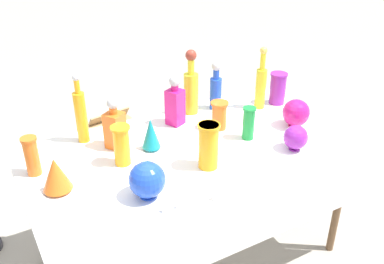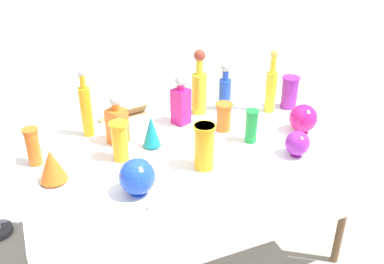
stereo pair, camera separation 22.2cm
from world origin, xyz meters
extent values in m
plane|color=#A0998C|center=(0.00, 0.00, 0.00)|extent=(40.00, 40.00, 0.00)
cube|color=white|center=(0.00, 0.00, 0.74)|extent=(1.75, 0.97, 0.03)
cube|color=white|center=(0.00, -0.49, 0.60)|extent=(1.75, 0.01, 0.31)
cylinder|color=brown|center=(0.77, -0.38, 0.36)|extent=(0.04, 0.04, 0.73)
cylinder|color=brown|center=(-0.77, 0.38, 0.36)|extent=(0.04, 0.04, 0.73)
cylinder|color=brown|center=(0.77, 0.38, 0.36)|extent=(0.04, 0.04, 0.73)
cylinder|color=yellow|center=(0.21, 0.39, 0.89)|extent=(0.09, 0.09, 0.25)
cylinder|color=yellow|center=(0.21, 0.39, 1.06)|extent=(0.04, 0.04, 0.10)
sphere|color=maroon|center=(0.21, 0.39, 1.13)|extent=(0.07, 0.07, 0.07)
cylinder|color=orange|center=(-0.47, 0.37, 0.90)|extent=(0.06, 0.06, 0.28)
cylinder|color=orange|center=(-0.47, 0.37, 1.08)|extent=(0.03, 0.03, 0.07)
sphere|color=#B2B2B7|center=(-0.47, 0.37, 1.13)|extent=(0.04, 0.04, 0.04)
cylinder|color=blue|center=(0.38, 0.36, 0.86)|extent=(0.07, 0.07, 0.20)
cylinder|color=blue|center=(0.38, 0.36, 0.99)|extent=(0.04, 0.04, 0.06)
sphere|color=#B2B2B7|center=(0.38, 0.36, 1.04)|extent=(0.06, 0.06, 0.06)
cylinder|color=yellow|center=(0.62, 0.23, 0.89)|extent=(0.07, 0.07, 0.25)
cylinder|color=yellow|center=(0.62, 0.23, 1.07)|extent=(0.03, 0.03, 0.11)
sphere|color=gold|center=(0.62, 0.23, 1.13)|extent=(0.04, 0.04, 0.04)
cube|color=orange|center=(-0.34, 0.22, 0.86)|extent=(0.12, 0.12, 0.20)
cylinder|color=orange|center=(-0.34, 0.22, 0.98)|extent=(0.04, 0.04, 0.04)
sphere|color=#B2B2B7|center=(-0.34, 0.22, 1.01)|extent=(0.06, 0.06, 0.06)
cube|color=#C61972|center=(0.06, 0.30, 0.87)|extent=(0.12, 0.12, 0.21)
cylinder|color=#C61972|center=(0.06, 0.30, 0.99)|extent=(0.04, 0.04, 0.04)
sphere|color=#B2B2B7|center=(0.06, 0.30, 1.03)|extent=(0.06, 0.06, 0.06)
cylinder|color=orange|center=(0.25, 0.12, 0.84)|extent=(0.08, 0.08, 0.16)
cylinder|color=orange|center=(0.25, 0.12, 0.92)|extent=(0.10, 0.10, 0.01)
cylinder|color=orange|center=(-0.37, 0.04, 0.86)|extent=(0.08, 0.08, 0.21)
cylinder|color=orange|center=(-0.37, 0.04, 0.96)|extent=(0.10, 0.10, 0.01)
cylinder|color=orange|center=(-0.78, 0.17, 0.86)|extent=(0.07, 0.07, 0.20)
cylinder|color=orange|center=(-0.78, 0.17, 0.95)|extent=(0.08, 0.08, 0.01)
cylinder|color=#198C38|center=(0.32, -0.05, 0.85)|extent=(0.06, 0.06, 0.19)
cylinder|color=#198C38|center=(0.32, -0.05, 0.94)|extent=(0.07, 0.07, 0.01)
cylinder|color=purple|center=(0.76, 0.23, 0.86)|extent=(0.10, 0.10, 0.20)
cylinder|color=purple|center=(0.76, 0.23, 0.96)|extent=(0.11, 0.11, 0.01)
cylinder|color=orange|center=(-0.02, -0.19, 0.88)|extent=(0.10, 0.10, 0.23)
cylinder|color=orange|center=(-0.02, -0.19, 0.99)|extent=(0.11, 0.11, 0.01)
cylinder|color=orange|center=(-0.71, -0.02, 0.77)|extent=(0.07, 0.07, 0.01)
cone|color=orange|center=(-0.71, -0.02, 0.85)|extent=(0.13, 0.13, 0.16)
cylinder|color=teal|center=(-0.19, 0.10, 0.77)|extent=(0.06, 0.06, 0.01)
cone|color=teal|center=(-0.19, 0.10, 0.85)|extent=(0.10, 0.10, 0.16)
cylinder|color=purple|center=(0.47, -0.27, 0.76)|extent=(0.06, 0.06, 0.01)
sphere|color=purple|center=(0.47, -0.27, 0.83)|extent=(0.13, 0.13, 0.13)
cylinder|color=#C61972|center=(0.65, -0.07, 0.76)|extent=(0.07, 0.07, 0.01)
sphere|color=#C61972|center=(0.65, -0.07, 0.85)|extent=(0.16, 0.16, 0.16)
cylinder|color=blue|center=(-0.38, -0.27, 0.76)|extent=(0.07, 0.07, 0.01)
sphere|color=blue|center=(-0.38, -0.27, 0.85)|extent=(0.16, 0.16, 0.16)
cube|color=white|center=(-0.35, -0.40, 0.78)|extent=(0.05, 0.01, 0.04)
cube|color=white|center=(-0.28, -0.40, 0.78)|extent=(0.06, 0.03, 0.03)
cube|color=white|center=(-0.12, -0.43, 0.78)|extent=(0.06, 0.02, 0.04)
cube|color=tan|center=(-0.03, 1.15, 0.18)|extent=(0.45, 0.49, 0.36)
cube|color=tan|center=(-0.03, 1.28, 0.40)|extent=(0.35, 0.12, 0.09)
camera|label=1|loc=(-0.97, -1.70, 1.93)|focal=40.00mm
camera|label=2|loc=(-0.77, -1.80, 1.93)|focal=40.00mm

